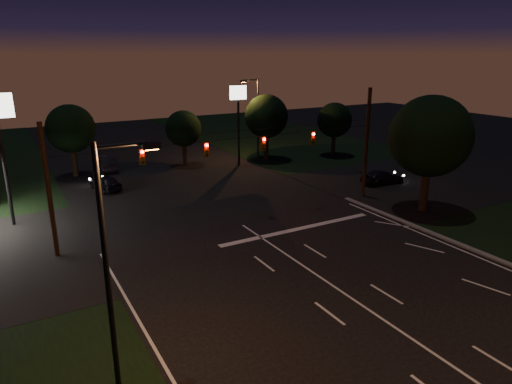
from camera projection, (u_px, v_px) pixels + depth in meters
ground at (389, 324)px, 20.39m from camera, size 140.00×140.00×0.00m
cross_street_right at (419, 181)px, 43.13m from camera, size 20.00×16.00×0.02m
stop_bar at (298, 229)px, 31.37m from camera, size 12.00×0.50×0.01m
utility_pole_right at (363, 196)px, 38.53m from camera, size 0.30×0.30×9.00m
utility_pole_left at (58, 256)px, 27.22m from camera, size 0.28×0.28×8.00m
signal_span at (236, 146)px, 31.24m from camera, size 24.00×0.40×1.56m
pole_sign_right at (238, 107)px, 47.31m from camera, size 1.80×0.30×8.40m
street_light_left at (113, 252)px, 15.23m from camera, size 2.20×0.35×9.00m
street_light_right_far at (256, 113)px, 50.79m from camera, size 2.20×0.35×9.00m
tree_right_near at (429, 137)px, 33.57m from camera, size 6.00×6.00×8.76m
tree_far_b at (71, 129)px, 43.69m from camera, size 4.60×4.60×6.98m
tree_far_c at (183, 129)px, 48.22m from camera, size 3.80×3.80×5.86m
tree_far_d at (266, 117)px, 50.56m from camera, size 4.80×4.80×7.30m
tree_far_e at (334, 120)px, 52.85m from camera, size 4.00×4.00×6.18m
car_oncoming_a at (106, 183)px, 40.11m from camera, size 2.38×4.19×1.34m
car_oncoming_b at (106, 163)px, 46.98m from camera, size 1.82×4.78×1.56m
car_cross at (383, 177)px, 42.11m from camera, size 4.43×2.01×1.26m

